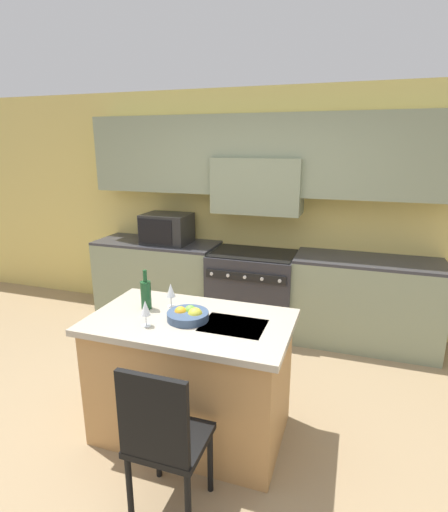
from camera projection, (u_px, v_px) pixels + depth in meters
ground_plane at (186, 438)px, 2.94m from camera, size 10.00×10.00×0.00m
back_cabinetry at (261, 188)px, 4.52m from camera, size 10.00×0.46×2.70m
back_counter at (253, 289)px, 4.60m from camera, size 3.94×0.62×0.95m
range_stove at (253, 291)px, 4.59m from camera, size 0.95×0.70×0.92m
microwave at (167, 228)px, 4.75m from camera, size 0.55×0.43×0.35m
kitchen_island at (191, 376)px, 2.90m from camera, size 1.41×0.84×0.91m
island_chair at (163, 436)px, 2.18m from camera, size 0.42×0.40×0.98m
wine_bottle at (146, 294)px, 2.93m from camera, size 0.08×0.08×0.30m
wine_glass_near at (145, 309)px, 2.64m from camera, size 0.07×0.07×0.18m
wine_glass_far at (171, 291)px, 2.96m from camera, size 0.07×0.07×0.18m
fruit_bowl at (189, 315)px, 2.76m from camera, size 0.29×0.29×0.10m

